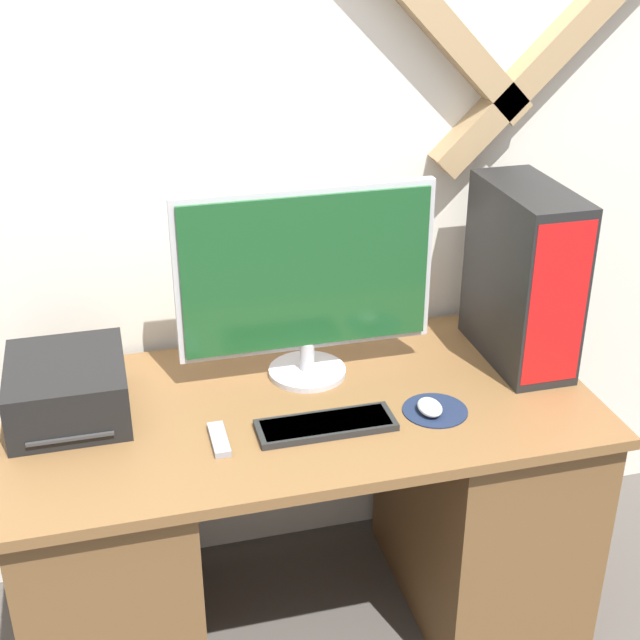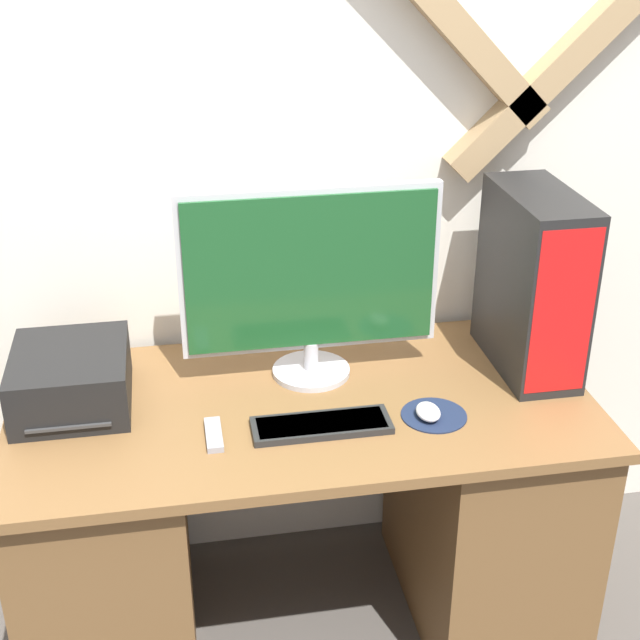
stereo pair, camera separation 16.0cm
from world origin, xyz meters
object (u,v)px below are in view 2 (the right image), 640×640
object	(u,v)px
monitor	(310,277)
computer_tower	(533,282)
mouse	(428,412)
remote_control	(214,435)
printer	(71,379)
keyboard	(321,425)

from	to	relation	value
monitor	computer_tower	xyz separation A→B (m)	(0.61, -0.05, -0.04)
mouse	remote_control	world-z (taller)	mouse
printer	remote_control	bearing A→B (deg)	-32.72
monitor	remote_control	bearing A→B (deg)	-136.53
monitor	printer	xyz separation A→B (m)	(-0.64, -0.05, -0.22)
computer_tower	printer	xyz separation A→B (m)	(-1.25, 0.00, -0.18)
remote_control	monitor	bearing A→B (deg)	43.47
monitor	computer_tower	world-z (taller)	monitor
keyboard	printer	xyz separation A→B (m)	(-0.62, 0.23, 0.06)
mouse	remote_control	bearing A→B (deg)	178.92
monitor	mouse	xyz separation A→B (m)	(0.26, -0.29, -0.27)
monitor	remote_control	size ratio (longest dim) A/B	4.99
monitor	remote_control	xyz separation A→B (m)	(-0.29, -0.28, -0.28)
mouse	remote_control	xyz separation A→B (m)	(-0.55, 0.01, -0.01)
printer	mouse	bearing A→B (deg)	-14.71
computer_tower	monitor	bearing A→B (deg)	174.93
keyboard	remote_control	size ratio (longest dim) A/B	2.51
monitor	keyboard	bearing A→B (deg)	-94.27
mouse	printer	distance (m)	0.93
monitor	computer_tower	bearing A→B (deg)	-5.07
keyboard	remote_control	distance (m)	0.27
monitor	keyboard	xyz separation A→B (m)	(-0.02, -0.28, -0.28)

